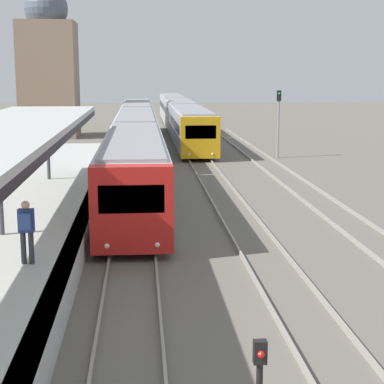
{
  "coord_description": "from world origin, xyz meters",
  "views": [
    {
      "loc": [
        0.32,
        -5.1,
        5.79
      ],
      "look_at": [
        2.08,
        16.98,
        1.65
      ],
      "focal_mm": 60.0,
      "sensor_mm": 36.0,
      "label": 1
    }
  ],
  "objects_px": {
    "person_on_platform": "(26,227)",
    "train_near": "(136,134)",
    "train_far": "(180,114)",
    "signal_mast_far": "(278,115)"
  },
  "relations": [
    {
      "from": "person_on_platform",
      "to": "train_near",
      "type": "distance_m",
      "value": 26.86
    },
    {
      "from": "person_on_platform",
      "to": "train_near",
      "type": "height_order",
      "value": "train_near"
    },
    {
      "from": "person_on_platform",
      "to": "train_far",
      "type": "height_order",
      "value": "train_far"
    },
    {
      "from": "train_near",
      "to": "person_on_platform",
      "type": "bearing_deg",
      "value": -95.67
    },
    {
      "from": "signal_mast_far",
      "to": "train_far",
      "type": "bearing_deg",
      "value": 105.21
    },
    {
      "from": "train_near",
      "to": "signal_mast_far",
      "type": "bearing_deg",
      "value": 0.36
    },
    {
      "from": "signal_mast_far",
      "to": "person_on_platform",
      "type": "bearing_deg",
      "value": -114.67
    },
    {
      "from": "train_far",
      "to": "signal_mast_far",
      "type": "height_order",
      "value": "signal_mast_far"
    },
    {
      "from": "train_far",
      "to": "signal_mast_far",
      "type": "relative_size",
      "value": 9.65
    },
    {
      "from": "person_on_platform",
      "to": "signal_mast_far",
      "type": "relative_size",
      "value": 0.36
    }
  ]
}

